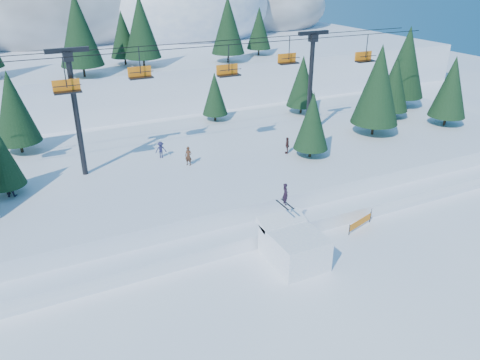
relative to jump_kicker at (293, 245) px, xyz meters
name	(u,v)px	position (x,y,z in m)	size (l,w,h in m)	color
ground	(289,291)	(-1.94, -2.71, -1.23)	(160.00, 160.00, 0.00)	white
mid_shelf	(188,169)	(-1.94, 15.29, 0.02)	(70.00, 22.00, 2.50)	white
berm	(234,225)	(-1.94, 5.29, -0.68)	(70.00, 6.00, 1.10)	white
mountain_ridge	(50,19)	(-7.04, 70.64, 8.41)	(119.00, 60.97, 26.46)	white
jump_kicker	(293,245)	(0.00, 0.00, 0.00)	(3.32, 4.52, 5.19)	white
chairlift	(201,80)	(-0.34, 15.33, 8.09)	(46.00, 3.21, 10.28)	black
conifer_stand	(231,100)	(2.99, 16.19, 5.68)	(62.23, 16.68, 9.53)	black
distant_skiers	(206,146)	(-0.20, 14.88, 2.11)	(30.57, 5.87, 1.84)	#1F3D38
banner_near	(360,222)	(6.88, 1.41, -0.69)	(2.73, 0.89, 0.90)	black
banner_far	(354,213)	(7.43, 2.86, -0.69)	(2.63, 1.17, 0.90)	black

